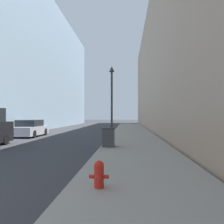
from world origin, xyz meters
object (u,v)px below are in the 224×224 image
Objects in this scene: lamppost at (112,96)px; parked_sedan_near at (30,129)px; trash_bin at (108,137)px; fire_hydrant at (99,174)px.

lamppost is 8.48m from parked_sedan_near.
trash_bin is 5.30m from lamppost.
trash_bin is 0.22× the size of parked_sedan_near.
lamppost is at bearing 92.19° from fire_hydrant.
parked_sedan_near is (-7.41, 3.19, -2.61)m from lamppost.
lamppost is at bearing -23.26° from parked_sedan_near.
parked_sedan_near is at bearing 156.74° from lamppost.
fire_hydrant is 0.14× the size of parked_sedan_near.
parked_sedan_near is (-7.52, 7.80, 0.00)m from trash_bin.
lamppost reaches higher than trash_bin.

